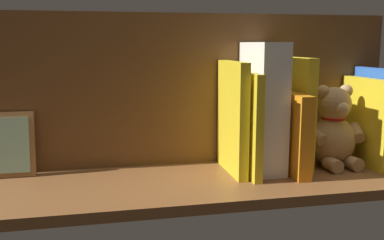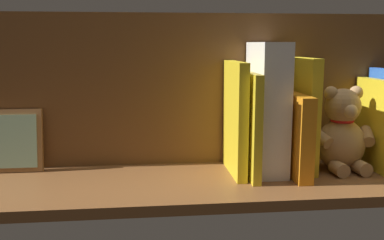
{
  "view_description": "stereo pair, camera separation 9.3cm",
  "coord_description": "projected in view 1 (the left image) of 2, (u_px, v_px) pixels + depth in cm",
  "views": [
    {
      "loc": [
        19.44,
        89.97,
        29.1
      ],
      "look_at": [
        0.0,
        0.0,
        13.01
      ],
      "focal_mm": 40.94,
      "sensor_mm": 36.0,
      "label": 1
    },
    {
      "loc": [
        10.23,
        91.48,
        29.1
      ],
      "look_at": [
        0.0,
        0.0,
        13.01
      ],
      "focal_mm": 40.94,
      "sensor_mm": 36.0,
      "label": 2
    }
  ],
  "objects": [
    {
      "name": "ground_plane",
      "position": [
        192.0,
        183.0,
        0.96
      ],
      "size": [
        106.09,
        31.2,
        2.2
      ],
      "primitive_type": "cube",
      "color": "brown"
    },
    {
      "name": "book_1",
      "position": [
        366.0,
        122.0,
        1.06
      ],
      "size": [
        2.83,
        18.46,
        21.0
      ],
      "primitive_type": "cube",
      "rotation": [
        0.0,
        -0.02,
        0.0
      ],
      "color": "yellow",
      "rests_on": "ground_plane"
    },
    {
      "name": "picture_frame_leaning",
      "position": [
        2.0,
        145.0,
        0.96
      ],
      "size": [
        13.78,
        3.47,
        14.51
      ],
      "color": "#9E6B3D",
      "rests_on": "ground_plane"
    },
    {
      "name": "book_3",
      "position": [
        287.0,
        131.0,
        1.01
      ],
      "size": [
        3.17,
        20.04,
        18.28
      ],
      "primitive_type": "cube",
      "color": "orange",
      "rests_on": "ground_plane"
    },
    {
      "name": "book_5",
      "position": [
        232.0,
        117.0,
        0.99
      ],
      "size": [
        2.2,
        17.22,
        25.25
      ],
      "primitive_type": "cube",
      "color": "yellow",
      "rests_on": "ground_plane"
    },
    {
      "name": "teddy_bear",
      "position": [
        333.0,
        130.0,
        1.05
      ],
      "size": [
        15.88,
        12.72,
        19.57
      ],
      "rotation": [
        0.0,
        0.0,
        0.04
      ],
      "color": "tan",
      "rests_on": "ground_plane"
    },
    {
      "name": "shelf_back_panel",
      "position": [
        180.0,
        90.0,
        1.05
      ],
      "size": [
        106.09,
        1.5,
        36.23
      ],
      "primitive_type": "cube",
      "color": "brown",
      "rests_on": "ground_plane"
    },
    {
      "name": "book_2",
      "position": [
        297.0,
        113.0,
        1.04
      ],
      "size": [
        2.44,
        14.93,
        25.96
      ],
      "primitive_type": "cube",
      "color": "yellow",
      "rests_on": "ground_plane"
    },
    {
      "name": "book_4",
      "position": [
        245.0,
        123.0,
        0.99
      ],
      "size": [
        1.81,
        19.14,
        22.93
      ],
      "primitive_type": "cube",
      "color": "yellow",
      "rests_on": "ground_plane"
    },
    {
      "name": "dictionary_thick_white",
      "position": [
        263.0,
        107.0,
        1.01
      ],
      "size": [
        6.34,
        16.17,
        29.44
      ],
      "primitive_type": "cube",
      "color": "white",
      "rests_on": "ground_plane"
    },
    {
      "name": "book_0",
      "position": [
        370.0,
        115.0,
        1.09
      ],
      "size": [
        1.74,
        12.88,
        23.3
      ],
      "primitive_type": "cube",
      "color": "blue",
      "rests_on": "ground_plane"
    }
  ]
}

